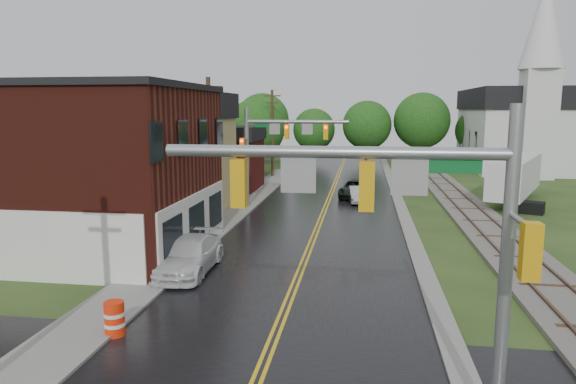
% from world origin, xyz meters
% --- Properties ---
extents(main_road, '(10.00, 90.00, 0.02)m').
position_xyz_m(main_road, '(0.00, 30.00, 0.00)').
color(main_road, black).
rests_on(main_road, ground).
extents(curb_right, '(0.80, 70.00, 0.12)m').
position_xyz_m(curb_right, '(5.40, 35.00, 0.00)').
color(curb_right, gray).
rests_on(curb_right, ground).
extents(sidewalk_left, '(2.40, 50.00, 0.12)m').
position_xyz_m(sidewalk_left, '(-6.20, 25.00, 0.00)').
color(sidewalk_left, gray).
rests_on(sidewalk_left, ground).
extents(brick_building, '(14.30, 10.30, 8.30)m').
position_xyz_m(brick_building, '(-12.48, 15.00, 4.15)').
color(brick_building, '#4B1710').
rests_on(brick_building, ground).
extents(yellow_house, '(8.00, 7.00, 6.40)m').
position_xyz_m(yellow_house, '(-11.00, 26.00, 3.20)').
color(yellow_house, tan).
rests_on(yellow_house, ground).
extents(darkred_building, '(7.00, 6.00, 4.40)m').
position_xyz_m(darkred_building, '(-10.00, 35.00, 2.20)').
color(darkred_building, '#3F0F0C').
rests_on(darkred_building, ground).
extents(church, '(10.40, 18.40, 20.00)m').
position_xyz_m(church, '(20.00, 53.74, 5.83)').
color(church, silver).
rests_on(church, ground).
extents(railroad, '(3.20, 80.00, 0.30)m').
position_xyz_m(railroad, '(10.00, 35.00, 0.11)').
color(railroad, '#59544C').
rests_on(railroad, ground).
extents(traffic_signal_near, '(7.34, 0.30, 7.20)m').
position_xyz_m(traffic_signal_near, '(3.47, 2.00, 4.97)').
color(traffic_signal_near, gray).
rests_on(traffic_signal_near, ground).
extents(traffic_signal_far, '(7.34, 0.43, 7.20)m').
position_xyz_m(traffic_signal_far, '(-3.47, 27.00, 4.97)').
color(traffic_signal_far, gray).
rests_on(traffic_signal_far, ground).
extents(utility_pole_b, '(1.80, 0.28, 9.00)m').
position_xyz_m(utility_pole_b, '(-6.80, 22.00, 4.72)').
color(utility_pole_b, '#382616').
rests_on(utility_pole_b, ground).
extents(utility_pole_c, '(1.80, 0.28, 9.00)m').
position_xyz_m(utility_pole_c, '(-6.80, 44.00, 4.72)').
color(utility_pole_c, '#382616').
rests_on(utility_pole_c, ground).
extents(tree_left_a, '(6.80, 6.80, 8.67)m').
position_xyz_m(tree_left_a, '(-19.85, 21.90, 5.11)').
color(tree_left_a, black).
rests_on(tree_left_a, ground).
extents(tree_left_b, '(7.60, 7.60, 9.69)m').
position_xyz_m(tree_left_b, '(-17.85, 31.90, 5.72)').
color(tree_left_b, black).
rests_on(tree_left_b, ground).
extents(tree_left_c, '(6.00, 6.00, 7.65)m').
position_xyz_m(tree_left_c, '(-13.85, 39.90, 4.51)').
color(tree_left_c, black).
rests_on(tree_left_c, ground).
extents(tree_left_e, '(6.40, 6.40, 8.16)m').
position_xyz_m(tree_left_e, '(-8.85, 45.90, 4.81)').
color(tree_left_e, black).
rests_on(tree_left_e, ground).
extents(suv_dark, '(2.92, 5.19, 1.37)m').
position_xyz_m(suv_dark, '(2.09, 32.51, 0.68)').
color(suv_dark, black).
rests_on(suv_dark, ground).
extents(sedan_silver, '(1.71, 3.84, 1.22)m').
position_xyz_m(sedan_silver, '(2.29, 30.19, 0.61)').
color(sedan_silver, '#A4A4A8').
rests_on(sedan_silver, ground).
extents(pickup_white, '(2.12, 5.14, 1.49)m').
position_xyz_m(pickup_white, '(-4.80, 12.11, 0.74)').
color(pickup_white, silver).
rests_on(pickup_white, ground).
extents(semi_trailer, '(6.46, 10.76, 3.48)m').
position_xyz_m(semi_trailer, '(14.05, 31.82, 2.10)').
color(semi_trailer, black).
rests_on(semi_trailer, ground).
extents(construction_barrel, '(0.65, 0.65, 1.12)m').
position_xyz_m(construction_barrel, '(-5.00, 5.61, 0.56)').
color(construction_barrel, red).
rests_on(construction_barrel, ground).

